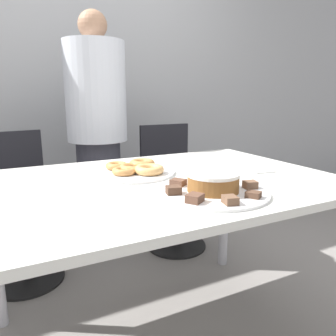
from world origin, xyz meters
name	(u,v)px	position (x,y,z in m)	size (l,w,h in m)	color
wall_back	(76,73)	(0.00, 1.61, 1.30)	(8.00, 0.05, 2.60)	#A8AAAD
table	(162,200)	(0.00, 0.00, 0.69)	(1.47, 1.03, 0.78)	silver
person_standing	(97,134)	(0.00, 1.01, 0.86)	(0.40, 0.40, 1.65)	#383842
office_chair_left	(19,211)	(-0.54, 0.89, 0.43)	(0.50, 0.50, 0.91)	black
office_chair_right	(173,189)	(0.52, 0.89, 0.43)	(0.44, 0.44, 0.91)	black
plate_cake	(213,192)	(0.07, -0.27, 0.78)	(0.40, 0.40, 0.01)	white
plate_donuts	(132,172)	(-0.07, 0.15, 0.78)	(0.38, 0.38, 0.01)	white
frosted_cake	(213,182)	(0.07, -0.27, 0.82)	(0.19, 0.19, 0.07)	brown
lamington_0	(177,182)	(0.00, -0.14, 0.80)	(0.07, 0.07, 0.02)	brown
lamington_1	(174,190)	(-0.07, -0.23, 0.80)	(0.06, 0.05, 0.03)	#513828
lamington_2	(195,198)	(-0.05, -0.34, 0.80)	(0.07, 0.07, 0.03)	brown
lamington_3	(230,200)	(0.04, -0.41, 0.80)	(0.05, 0.06, 0.03)	brown
lamington_4	(253,194)	(0.15, -0.39, 0.80)	(0.06, 0.06, 0.02)	#513828
lamington_5	(250,185)	(0.22, -0.30, 0.80)	(0.05, 0.05, 0.03)	brown
lamington_6	(228,179)	(0.20, -0.19, 0.80)	(0.06, 0.06, 0.02)	#513828
lamington_7	(199,178)	(0.11, -0.12, 0.80)	(0.06, 0.06, 0.03)	#513828
donut_0	(132,168)	(-0.07, 0.15, 0.80)	(0.12, 0.12, 0.03)	#D18E4C
donut_1	(124,171)	(-0.12, 0.12, 0.80)	(0.11, 0.11, 0.03)	#D18E4C
donut_2	(149,170)	(-0.02, 0.08, 0.81)	(0.13, 0.13, 0.04)	#E5AD66
donut_3	(142,164)	(-0.01, 0.20, 0.81)	(0.12, 0.12, 0.04)	#D18E4C
donut_4	(117,166)	(-0.12, 0.23, 0.80)	(0.10, 0.10, 0.03)	#D18E4C
napkin	(261,171)	(0.47, -0.07, 0.78)	(0.12, 0.10, 0.01)	white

